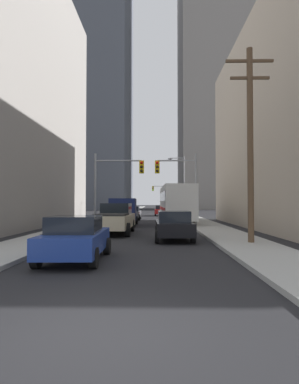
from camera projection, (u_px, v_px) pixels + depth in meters
ground_plane at (98, 334)px, 5.02m from camera, size 400.00×400.00×0.00m
sidewalk_left at (121, 213)px, 55.08m from camera, size 2.73×160.00×0.15m
sidewalk_right at (181, 213)px, 54.89m from camera, size 2.73×160.00×0.15m
city_bus at (176, 203)px, 30.95m from camera, size 2.79×11.56×3.40m
pickup_truck_beige at (115, 219)px, 20.84m from camera, size 2.21×5.47×1.90m
cargo_van_navy at (124, 210)px, 27.84m from camera, size 2.18×5.28×2.26m
sedan_blue at (76, 238)px, 11.27m from camera, size 1.95×4.25×1.52m
sedan_black at (174, 225)px, 17.32m from camera, size 1.95×4.24×1.52m
sedan_grey at (132, 213)px, 36.81m from camera, size 1.95×4.25×1.52m
sedan_red at (161, 210)px, 47.58m from camera, size 1.95×4.24×1.52m
traffic_signal_near_left at (117, 177)px, 27.57m from camera, size 4.13×0.44×6.00m
traffic_signal_near_right at (178, 177)px, 27.47m from camera, size 3.48×0.44×6.00m
traffic_signal_far_right at (163, 192)px, 72.38m from camera, size 4.25×0.44×6.00m
utility_pole_right at (250, 140)px, 15.34m from camera, size 2.20×0.28×9.12m
street_lamp_right at (182, 181)px, 40.31m from camera, size 2.05×0.32×7.50m
building_left_far_tower at (87, 77)px, 94.34m from camera, size 24.20×29.90×74.92m
building_right_far_highrise at (222, 78)px, 93.88m from camera, size 23.49×21.43×73.53m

